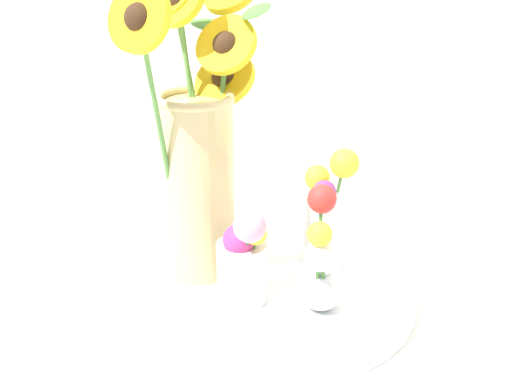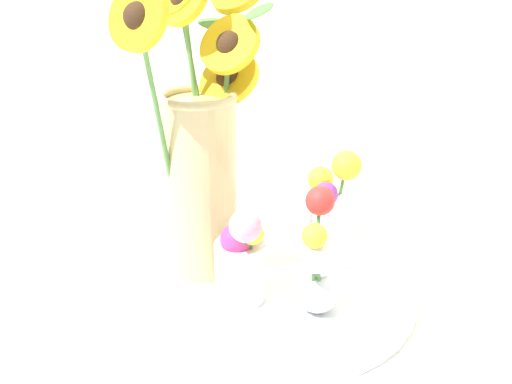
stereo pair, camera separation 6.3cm
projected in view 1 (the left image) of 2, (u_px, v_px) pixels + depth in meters
ground_plane at (260, 306)px, 1.01m from camera, size 6.00×6.00×0.00m
serving_tray at (256, 288)px, 1.04m from camera, size 0.46×0.46×0.02m
mason_jar_sunflowers at (198, 152)px, 1.01m from camera, size 0.20×0.29×0.44m
vase_small_center at (244, 257)px, 0.96m from camera, size 0.08×0.08×0.15m
vase_bulb_right at (321, 262)px, 0.94m from camera, size 0.07×0.08×0.17m
vase_small_back at (326, 213)px, 1.05m from camera, size 0.09×0.08×0.19m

